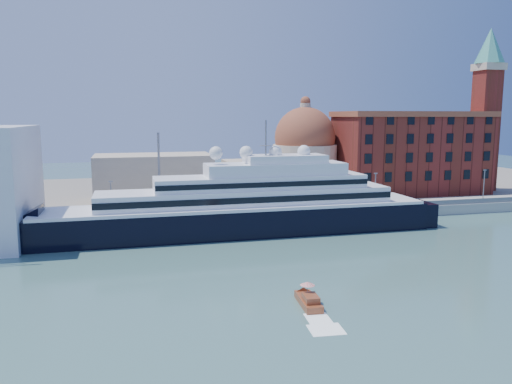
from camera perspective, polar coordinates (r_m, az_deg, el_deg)
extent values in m
plane|color=#3D6965|center=(82.85, 4.76, -8.14)|extent=(400.00, 400.00, 0.00)
cube|color=gray|center=(114.26, -0.81, -2.78)|extent=(180.00, 10.00, 2.50)
cube|color=slate|center=(153.87, -4.39, 0.07)|extent=(260.00, 72.00, 2.00)
cube|color=slate|center=(109.61, -0.26, -2.28)|extent=(180.00, 0.10, 1.20)
cube|color=black|center=(102.41, -2.24, -3.55)|extent=(80.18, 12.34, 6.68)
cone|color=black|center=(102.47, -26.02, -4.43)|extent=(10.28, 12.34, 12.34)
cube|color=black|center=(117.39, 17.29, -2.46)|extent=(6.17, 11.31, 6.17)
cube|color=white|center=(101.71, -2.25, -1.57)|extent=(78.12, 12.54, 0.62)
cube|color=white|center=(101.84, -1.12, -0.49)|extent=(59.62, 10.28, 3.08)
cube|color=black|center=(96.91, -0.43, -0.96)|extent=(59.62, 0.15, 1.23)
cube|color=white|center=(102.17, 0.56, 1.17)|extent=(43.17, 9.25, 2.67)
cube|color=white|center=(102.70, 2.22, 2.65)|extent=(28.78, 8.22, 2.47)
cube|color=white|center=(103.11, 3.33, 3.81)|extent=(16.45, 7.20, 1.64)
cylinder|color=slate|center=(101.66, 1.13, 6.19)|extent=(0.31, 0.31, 7.20)
sphere|color=white|center=(99.59, -4.60, 4.46)|extent=(2.67, 2.67, 2.67)
sphere|color=white|center=(100.81, -1.14, 4.53)|extent=(2.67, 2.67, 2.67)
sphere|color=white|center=(102.39, 2.23, 4.59)|extent=(2.67, 2.67, 2.67)
sphere|color=white|center=(104.32, 5.49, 4.63)|extent=(2.67, 2.67, 2.67)
cube|color=white|center=(102.98, -26.69, -4.73)|extent=(4.08, 3.23, 1.07)
cube|color=brown|center=(65.51, 6.01, -12.43)|extent=(2.70, 6.64, 1.08)
cube|color=brown|center=(64.21, 6.28, -12.00)|extent=(1.95, 2.83, 0.86)
cylinder|color=slate|center=(65.53, 5.90, -11.16)|extent=(0.06, 0.06, 1.73)
cone|color=red|center=(65.21, 5.91, -10.36)|extent=(1.94, 1.94, 0.43)
cube|color=maroon|center=(149.44, 17.29, 4.08)|extent=(42.00, 18.00, 22.00)
cube|color=brown|center=(149.04, 17.49, 8.49)|extent=(43.00, 19.00, 1.50)
cube|color=maroon|center=(162.98, 24.65, 6.32)|extent=(6.00, 6.00, 35.00)
cube|color=beige|center=(163.53, 25.07, 12.80)|extent=(7.00, 7.00, 2.00)
cone|color=teal|center=(164.15, 25.20, 14.89)|extent=(8.40, 8.40, 10.00)
cylinder|color=beige|center=(142.14, 5.56, 2.60)|extent=(18.00, 18.00, 14.00)
sphere|color=brown|center=(141.48, 5.61, 6.22)|extent=(17.00, 17.00, 17.00)
cylinder|color=beige|center=(141.37, 5.66, 9.46)|extent=(3.00, 3.00, 3.00)
cube|color=beige|center=(136.33, 0.29, 1.53)|extent=(18.00, 14.00, 10.00)
cube|color=beige|center=(133.98, -11.60, 1.66)|extent=(30.00, 16.00, 12.00)
cylinder|color=slate|center=(107.38, -16.19, -1.02)|extent=(0.24, 0.24, 8.00)
cube|color=slate|center=(106.79, -16.28, 1.15)|extent=(0.80, 0.30, 0.25)
cylinder|color=slate|center=(110.46, -0.45, -0.41)|extent=(0.24, 0.24, 8.00)
cube|color=slate|center=(109.88, -0.46, 1.70)|extent=(0.80, 0.30, 0.25)
cylinder|color=slate|center=(121.12, 13.46, 0.16)|extent=(0.24, 0.24, 8.00)
cube|color=slate|center=(120.60, 13.53, 2.08)|extent=(0.80, 0.30, 0.25)
cylinder|color=slate|center=(137.63, 24.59, 0.60)|extent=(0.24, 0.24, 8.00)
cube|color=slate|center=(137.17, 24.69, 2.30)|extent=(0.80, 0.30, 0.25)
cylinder|color=slate|center=(108.78, -11.00, 1.95)|extent=(0.50, 0.50, 18.00)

